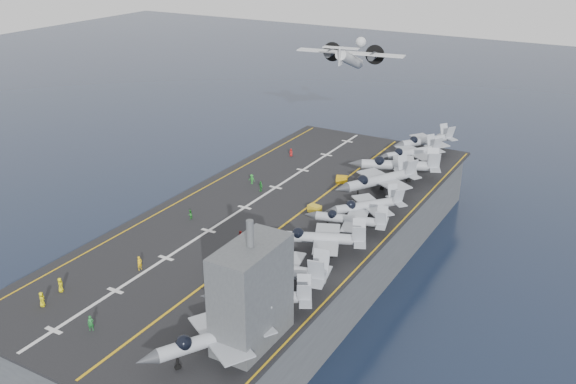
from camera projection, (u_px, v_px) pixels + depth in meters
The scene contains 31 objects.
ground at pixel (276, 271), 107.44m from camera, with size 500.00×500.00×0.00m, color #142135.
hull at pixel (276, 245), 105.49m from camera, with size 36.00×90.00×10.00m, color #56595E.
flight_deck at pixel (276, 216), 103.47m from camera, with size 38.00×92.00×0.40m, color black.
foul_line at pixel (292, 219), 102.00m from camera, with size 0.35×90.00×0.02m, color gold.
landing_centerline at pixel (245, 207), 106.14m from camera, with size 0.50×90.00×0.02m, color silver.
deck_edge_port at pixel (192, 194), 111.20m from camera, with size 0.25×90.00×0.02m, color gold.
deck_edge_stbd at pixel (383, 241), 94.87m from camera, with size 0.25×90.00×0.02m, color gold.
island_superstructure at pixel (251, 283), 69.63m from camera, with size 5.00×10.00×15.00m, color #56595E, non-canonical shape.
fighter_jet_0 at pixel (213, 337), 68.74m from camera, with size 16.25×18.08×5.23m, color gray, non-canonical shape.
fighter_jet_1 at pixel (263, 296), 76.75m from camera, with size 16.13×14.34×4.68m, color #8C959B, non-canonical shape.
fighter_jet_2 at pixel (273, 268), 81.87m from camera, with size 18.55×14.41×5.73m, color #9096A0, non-canonical shape.
fighter_jet_3 at pixel (321, 237), 90.62m from camera, with size 17.39×14.85×5.10m, color #9CA4AC, non-canonical shape.
fighter_jet_4 at pixel (351, 219), 96.94m from camera, with size 14.46×11.35×4.44m, color #8D939D, non-canonical shape.
fighter_jet_5 at pixel (368, 205), 101.51m from camera, with size 15.61×16.14×4.69m, color #9DA7AE, non-canonical shape.
fighter_jet_6 at pixel (380, 179), 110.25m from camera, with size 17.63×19.59×5.67m, color #9DA7AF, non-canonical shape.
fighter_jet_7 at pixel (400, 164), 116.80m from camera, with size 19.57×16.74×5.74m, color #959CA6, non-canonical shape.
fighter_jet_8 at pixel (412, 152), 124.36m from camera, with size 15.94×17.08×4.94m, color #909AA0, non-canonical shape.
tow_cart_a at pixel (219, 281), 83.34m from camera, with size 2.13×1.78×1.09m, color yellow, non-canonical shape.
tow_cart_b at pixel (315, 209), 104.21m from camera, with size 2.24×1.67×1.22m, color gold, non-canonical shape.
tow_cart_c at pixel (342, 179), 116.10m from camera, with size 2.36×1.95×1.22m, color #DAA10D, non-canonical shape.
crew_0 at pixel (42, 299), 78.59m from camera, with size 1.29×1.40×1.94m, color yellow.
crew_1 at pixel (140, 263), 86.84m from camera, with size 0.99×1.31×1.99m, color yellow.
crew_2 at pixel (190, 214), 101.74m from camera, with size 0.68×0.98×1.60m, color #238929.
crew_3 at pixel (252, 179), 115.37m from camera, with size 1.12×0.77×1.81m, color #22912B.
crew_4 at pixel (261, 186), 112.26m from camera, with size 1.35×1.17×1.89m, color #268C33.
crew_5 at pixel (291, 152), 129.09m from camera, with size 0.98×0.67×1.60m, color #B21919.
crew_6 at pixel (91, 323), 73.93m from camera, with size 1.37×1.33×1.92m, color #1E7E31.
crew_7 at pixel (241, 237), 94.03m from camera, with size 0.80×1.19×1.98m, color #B21919.
transport_plane at pixel (350, 59), 143.05m from camera, with size 26.60×20.10×5.76m, color silver, non-canonical shape.
fighter_jet_9 at pixel (426, 140), 131.15m from camera, with size 15.94×17.08×4.94m, color #909AA0, non-canonical shape.
crew_8 at pixel (60, 285), 81.72m from camera, with size 1.29×1.40×1.94m, color yellow.
Camera 1 is at (48.58, -80.23, 54.11)m, focal length 40.00 mm.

